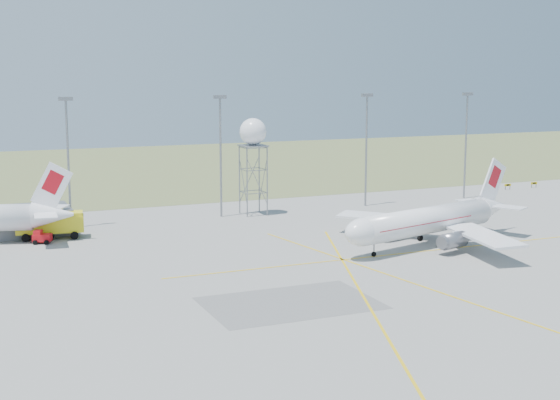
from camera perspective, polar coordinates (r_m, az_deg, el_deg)
name	(u,v)px	position (r m, az deg, el deg)	size (l,w,h in m)	color
ground	(538,320)	(81.52, 18.35, -8.34)	(400.00, 400.00, 0.00)	gray
grass_strip	(165,167)	(205.82, -8.44, 2.41)	(400.00, 120.00, 0.03)	#5E6F3D
building_grey	(4,222)	(123.75, -19.51, -1.56)	(19.00, 10.00, 3.90)	gray
mast_a	(68,152)	(125.36, -15.26, 3.44)	(2.20, 0.50, 20.50)	gray
mast_b	(221,146)	(131.22, -4.37, 3.98)	(2.20, 0.50, 20.50)	gray
mast_c	(366,140)	(142.78, 6.34, 4.37)	(2.20, 0.50, 20.50)	gray
mast_d	(466,136)	(154.83, 13.45, 4.54)	(2.20, 0.50, 20.50)	gray
taxi_sign_near	(508,185)	(170.33, 16.32, 1.04)	(1.60, 0.17, 1.20)	black
taxi_sign_far	(534,183)	(174.86, 18.09, 1.16)	(1.60, 0.17, 1.20)	black
airliner_main	(429,221)	(111.67, 10.85, -1.51)	(33.22, 31.53, 11.46)	white
radar_tower	(253,161)	(133.10, -1.98, 2.88)	(4.58, 4.58, 16.58)	gray
fire_truck	(52,226)	(119.45, -16.33, -1.84)	(9.98, 5.09, 3.83)	yellow
baggage_tug	(42,238)	(116.40, -17.02, -2.71)	(2.92, 2.71, 1.94)	red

